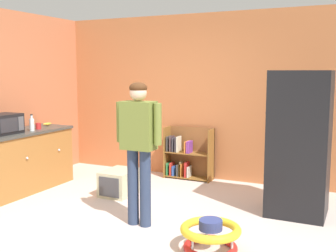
# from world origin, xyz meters

# --- Properties ---
(ground_plane) EXTENTS (12.00, 12.00, 0.00)m
(ground_plane) POSITION_xyz_m (0.00, 0.00, 0.00)
(ground_plane) COLOR beige
(ground_plane) RESTS_ON ground
(back_wall) EXTENTS (5.20, 0.06, 2.70)m
(back_wall) POSITION_xyz_m (0.00, 2.33, 1.35)
(back_wall) COLOR #C07041
(back_wall) RESTS_ON ground
(left_side_wall) EXTENTS (0.06, 2.99, 2.70)m
(left_side_wall) POSITION_xyz_m (-2.63, 0.80, 1.35)
(left_side_wall) COLOR #C36C46
(left_side_wall) RESTS_ON ground
(kitchen_counter) EXTENTS (0.65, 2.06, 0.90)m
(kitchen_counter) POSITION_xyz_m (-2.20, 0.22, 0.45)
(kitchen_counter) COLOR #A36831
(kitchen_counter) RESTS_ON ground
(refrigerator) EXTENTS (0.73, 0.68, 1.78)m
(refrigerator) POSITION_xyz_m (1.66, 1.13, 0.89)
(refrigerator) COLOR black
(refrigerator) RESTS_ON ground
(bookshelf) EXTENTS (0.80, 0.28, 0.85)m
(bookshelf) POSITION_xyz_m (-0.27, 2.14, 0.37)
(bookshelf) COLOR brown
(bookshelf) RESTS_ON ground
(standing_person) EXTENTS (0.57, 0.22, 1.65)m
(standing_person) POSITION_xyz_m (0.06, -0.05, 0.99)
(standing_person) COLOR navy
(standing_person) RESTS_ON ground
(baby_walker) EXTENTS (0.60, 0.60, 0.32)m
(baby_walker) POSITION_xyz_m (1.05, -0.36, 0.16)
(baby_walker) COLOR red
(baby_walker) RESTS_ON ground
(pet_carrier) EXTENTS (0.42, 0.55, 0.36)m
(pet_carrier) POSITION_xyz_m (-0.77, 0.86, 0.18)
(pet_carrier) COLOR beige
(pet_carrier) RESTS_ON ground
(microwave) EXTENTS (0.37, 0.48, 0.28)m
(microwave) POSITION_xyz_m (-2.19, 0.09, 1.04)
(microwave) COLOR black
(microwave) RESTS_ON kitchen_counter
(banana_bunch) EXTENTS (0.12, 0.16, 0.04)m
(banana_bunch) POSITION_xyz_m (-2.24, 1.06, 0.93)
(banana_bunch) COLOR yellow
(banana_bunch) RESTS_ON kitchen_counter
(clear_bottle) EXTENTS (0.07, 0.07, 0.25)m
(clear_bottle) POSITION_xyz_m (-2.04, 0.49, 1.00)
(clear_bottle) COLOR silver
(clear_bottle) RESTS_ON kitchen_counter
(red_cup) EXTENTS (0.08, 0.08, 0.09)m
(red_cup) POSITION_xyz_m (-2.08, 0.67, 0.95)
(red_cup) COLOR red
(red_cup) RESTS_ON kitchen_counter
(blue_cup) EXTENTS (0.08, 0.08, 0.09)m
(blue_cup) POSITION_xyz_m (-2.41, 0.38, 0.95)
(blue_cup) COLOR blue
(blue_cup) RESTS_ON kitchen_counter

